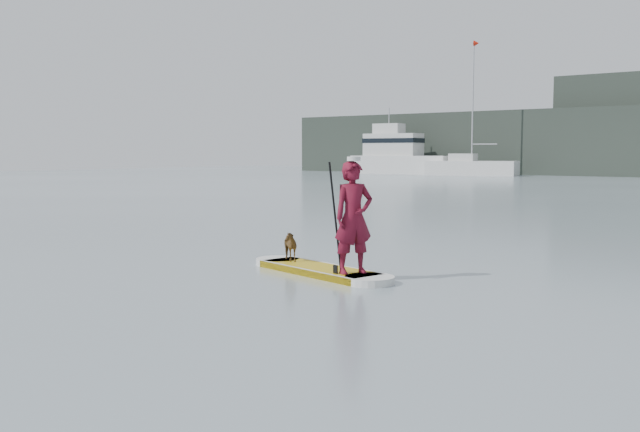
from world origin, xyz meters
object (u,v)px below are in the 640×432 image
Objects in this scene: dog at (288,245)px; paddler at (354,217)px; sailboat_b at (471,166)px; paddleboard at (320,270)px; motor_yacht_b at (398,155)px.

paddler is at bearing -69.84° from dog.
sailboat_b is at bearing 55.33° from dog.
paddleboard is 0.99m from dog.
dog is 57.27m from motor_yacht_b.
sailboat_b reaches higher than paddleboard.
dog is at bearing 106.44° from paddler.
motor_yacht_b is at bearing 62.52° from dog.
paddleboard is at bearing -65.75° from motor_yacht_b.
sailboat_b reaches higher than paddler.
paddleboard is 1.76× the size of paddler.
motor_yacht_b is (-28.82, 50.20, 1.75)m from paddleboard.
paddleboard is 0.32× the size of motor_yacht_b.
dog is at bearing 180.00° from paddleboard.
dog is 53.36m from sailboat_b.
sailboat_b is (-20.88, 49.69, 0.77)m from paddleboard.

